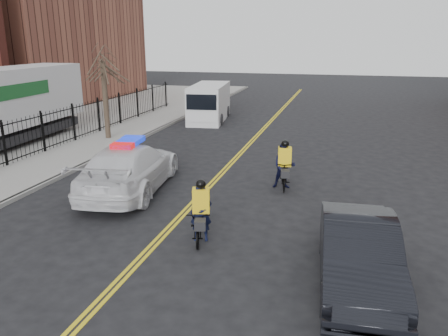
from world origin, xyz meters
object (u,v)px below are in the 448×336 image
object	(u,v)px
police_cruiser	(130,167)
cyclist_near	(201,219)
dark_sedan	(359,254)
cargo_van	(209,103)
cyclist_far	(284,169)

from	to	relation	value
police_cruiser	cyclist_near	bearing A→B (deg)	132.02
dark_sedan	cargo_van	bearing A→B (deg)	112.56
police_cruiser	cyclist_far	bearing A→B (deg)	-169.56
police_cruiser	cargo_van	world-z (taller)	cargo_van
police_cruiser	cargo_van	distance (m)	14.42
police_cruiser	cyclist_near	world-z (taller)	police_cruiser
police_cruiser	cargo_van	bearing A→B (deg)	-91.68
cargo_van	cyclist_near	size ratio (longest dim) A/B	3.16
cargo_van	cyclist_near	distance (m)	18.33
dark_sedan	cyclist_far	xyz separation A→B (m)	(-2.49, 6.19, -0.05)
dark_sedan	cyclist_far	bearing A→B (deg)	108.20
cargo_van	cyclist_near	bearing A→B (deg)	-80.84
cargo_van	cyclist_far	world-z (taller)	cargo_van
police_cruiser	cyclist_far	size ratio (longest dim) A/B	3.33
cyclist_near	cyclist_far	bearing A→B (deg)	56.95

